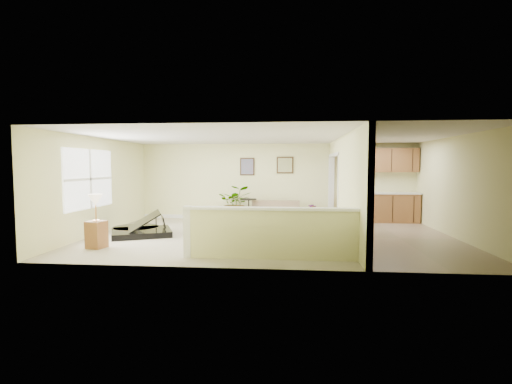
# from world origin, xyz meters

# --- Properties ---
(floor) EXTENTS (9.00, 9.00, 0.00)m
(floor) POSITION_xyz_m (0.00, 0.00, 0.00)
(floor) COLOR #B1A88A
(floor) RESTS_ON ground
(back_wall) EXTENTS (9.00, 0.04, 2.50)m
(back_wall) POSITION_xyz_m (0.00, 3.00, 1.25)
(back_wall) COLOR #ECEAA1
(back_wall) RESTS_ON floor
(front_wall) EXTENTS (9.00, 0.04, 2.50)m
(front_wall) POSITION_xyz_m (0.00, -3.00, 1.25)
(front_wall) COLOR #ECEAA1
(front_wall) RESTS_ON floor
(left_wall) EXTENTS (0.04, 6.00, 2.50)m
(left_wall) POSITION_xyz_m (-4.50, 0.00, 1.25)
(left_wall) COLOR #ECEAA1
(left_wall) RESTS_ON floor
(right_wall) EXTENTS (0.04, 6.00, 2.50)m
(right_wall) POSITION_xyz_m (4.50, 0.00, 1.25)
(right_wall) COLOR #ECEAA1
(right_wall) RESTS_ON floor
(ceiling) EXTENTS (9.00, 6.00, 0.04)m
(ceiling) POSITION_xyz_m (0.00, 0.00, 2.50)
(ceiling) COLOR silver
(ceiling) RESTS_ON back_wall
(kitchen_vinyl) EXTENTS (2.70, 6.00, 0.01)m
(kitchen_vinyl) POSITION_xyz_m (3.15, 0.00, 0.00)
(kitchen_vinyl) COLOR gray
(kitchen_vinyl) RESTS_ON floor
(interior_partition) EXTENTS (0.18, 5.99, 2.50)m
(interior_partition) POSITION_xyz_m (1.80, 0.25, 1.22)
(interior_partition) COLOR #ECEAA1
(interior_partition) RESTS_ON floor
(pony_half_wall) EXTENTS (3.42, 0.22, 1.00)m
(pony_half_wall) POSITION_xyz_m (0.08, -2.30, 0.52)
(pony_half_wall) COLOR #ECEAA1
(pony_half_wall) RESTS_ON floor
(left_window) EXTENTS (0.05, 2.15, 1.45)m
(left_window) POSITION_xyz_m (-4.49, -0.50, 1.45)
(left_window) COLOR white
(left_window) RESTS_ON left_wall
(wall_art_left) EXTENTS (0.48, 0.04, 0.58)m
(wall_art_left) POSITION_xyz_m (-0.95, 2.97, 1.75)
(wall_art_left) COLOR #3A2715
(wall_art_left) RESTS_ON back_wall
(wall_mirror) EXTENTS (0.55, 0.04, 0.55)m
(wall_mirror) POSITION_xyz_m (0.30, 2.97, 1.80)
(wall_mirror) COLOR #3A2715
(wall_mirror) RESTS_ON back_wall
(kitchen_cabinets) EXTENTS (2.36, 0.65, 2.33)m
(kitchen_cabinets) POSITION_xyz_m (3.19, 2.73, 0.87)
(kitchen_cabinets) COLOR #985931
(kitchen_cabinets) RESTS_ON floor
(piano) EXTENTS (2.02, 1.98, 1.34)m
(piano) POSITION_xyz_m (-3.33, -0.05, 0.56)
(piano) COLOR black
(piano) RESTS_ON floor
(piano_bench) EXTENTS (0.37, 0.69, 0.45)m
(piano_bench) POSITION_xyz_m (-1.21, -0.50, 0.22)
(piano_bench) COLOR black
(piano_bench) RESTS_ON floor
(loveseat) EXTENTS (1.55, 0.90, 0.88)m
(loveseat) POSITION_xyz_m (0.01, 2.35, 0.33)
(loveseat) COLOR #997E61
(loveseat) RESTS_ON floor
(accent_table) EXTENTS (0.51, 0.51, 0.73)m
(accent_table) POSITION_xyz_m (-0.84, 2.38, 0.47)
(accent_table) COLOR black
(accent_table) RESTS_ON floor
(palm_plant) EXTENTS (1.08, 0.96, 1.15)m
(palm_plant) POSITION_xyz_m (-1.29, 2.61, 0.56)
(palm_plant) COLOR black
(palm_plant) RESTS_ON floor
(small_plant) EXTENTS (0.39, 0.39, 0.57)m
(small_plant) POSITION_xyz_m (1.16, 2.31, 0.24)
(small_plant) COLOR black
(small_plant) RESTS_ON floor
(lamp_stand) EXTENTS (0.41, 0.41, 1.17)m
(lamp_stand) POSITION_xyz_m (-3.69, -1.69, 0.49)
(lamp_stand) COLOR #985931
(lamp_stand) RESTS_ON floor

